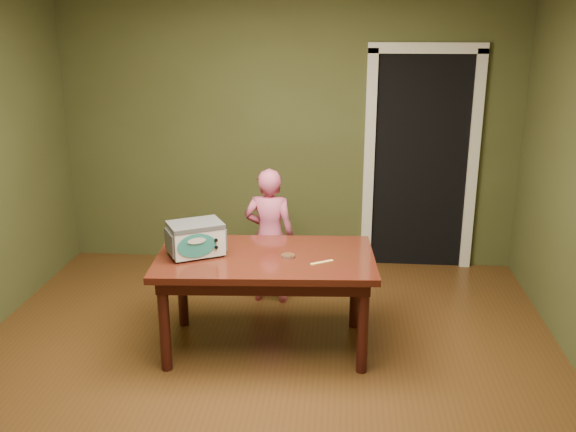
{
  "coord_description": "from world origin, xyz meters",
  "views": [
    {
      "loc": [
        0.54,
        -3.73,
        2.45
      ],
      "look_at": [
        0.13,
        1.0,
        0.95
      ],
      "focal_mm": 40.0,
      "sensor_mm": 36.0,
      "label": 1
    }
  ],
  "objects": [
    {
      "name": "floor",
      "position": [
        0.0,
        0.0,
        0.0
      ],
      "size": [
        5.0,
        5.0,
        0.0
      ],
      "primitive_type": "plane",
      "color": "#553618",
      "rests_on": "ground"
    },
    {
      "name": "room_shell",
      "position": [
        0.0,
        0.0,
        1.71
      ],
      "size": [
        4.52,
        5.02,
        2.61
      ],
      "color": "#464E29",
      "rests_on": "ground"
    },
    {
      "name": "doorway",
      "position": [
        1.3,
        2.78,
        1.06
      ],
      "size": [
        1.1,
        0.66,
        2.25
      ],
      "color": "black",
      "rests_on": "ground"
    },
    {
      "name": "dining_table",
      "position": [
        -0.01,
        0.66,
        0.65
      ],
      "size": [
        1.65,
        1.0,
        0.75
      ],
      "rotation": [
        0.0,
        0.0,
        0.06
      ],
      "color": "#3D190E",
      "rests_on": "floor"
    },
    {
      "name": "toy_oven",
      "position": [
        -0.52,
        0.62,
        0.89
      ],
      "size": [
        0.47,
        0.42,
        0.25
      ],
      "rotation": [
        0.0,
        0.0,
        0.5
      ],
      "color": "#4C4F54",
      "rests_on": "dining_table"
    },
    {
      "name": "baking_pan",
      "position": [
        0.16,
        0.63,
        0.76
      ],
      "size": [
        0.1,
        0.1,
        0.02
      ],
      "color": "silver",
      "rests_on": "dining_table"
    },
    {
      "name": "spatula",
      "position": [
        0.41,
        0.54,
        0.75
      ],
      "size": [
        0.17,
        0.12,
        0.01
      ],
      "primitive_type": "cube",
      "rotation": [
        0.0,
        0.0,
        0.55
      ],
      "color": "#F5D36A",
      "rests_on": "dining_table"
    },
    {
      "name": "child",
      "position": [
        -0.08,
        1.5,
        0.6
      ],
      "size": [
        0.46,
        0.32,
        1.21
      ],
      "primitive_type": "imported",
      "rotation": [
        0.0,
        0.0,
        3.08
      ],
      "color": "#CE547D",
      "rests_on": "floor"
    }
  ]
}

